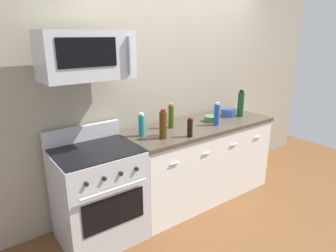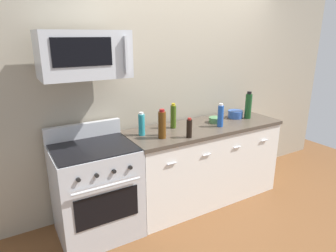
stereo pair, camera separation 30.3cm
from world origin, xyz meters
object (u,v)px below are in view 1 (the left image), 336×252
at_px(bowl_blue_mixing, 228,112).
at_px(bottle_wine_green, 241,104).
at_px(bottle_soy_sauce_dark, 190,128).
at_px(bowl_green_glaze, 211,118).
at_px(bottle_dish_soap, 142,125).
at_px(bottle_olive_oil, 171,116).
at_px(bottle_hot_sauce_red, 163,127).
at_px(range_oven, 99,194).
at_px(bottle_soda_blue, 217,114).
at_px(bottle_wine_amber, 163,125).
at_px(microwave, 86,55).

bearing_deg(bowl_blue_mixing, bottle_wine_green, -38.33).
bearing_deg(bottle_soy_sauce_dark, bowl_green_glaze, 25.73).
bearing_deg(bowl_green_glaze, bottle_dish_soap, 177.98).
xyz_separation_m(bottle_dish_soap, bottle_olive_oil, (0.41, 0.05, 0.02)).
bearing_deg(bottle_hot_sauce_red, range_oven, 176.21).
relative_size(bottle_hot_sauce_red, bowl_blue_mixing, 1.03).
xyz_separation_m(bottle_soy_sauce_dark, bowl_blue_mixing, (0.91, 0.31, -0.05)).
distance_m(bottle_soda_blue, bottle_hot_sauce_red, 0.71).
height_order(bottle_dish_soap, bottle_hot_sauce_red, bottle_dish_soap).
distance_m(bottle_soda_blue, bowl_blue_mixing, 0.45).
bearing_deg(bowl_green_glaze, bottle_olive_oil, 171.62).
height_order(bottle_wine_amber, bowl_green_glaze, bottle_wine_amber).
bearing_deg(bottle_soda_blue, bottle_soy_sauce_dark, -166.09).
height_order(bottle_soy_sauce_dark, bottle_wine_amber, bottle_wine_amber).
bearing_deg(bottle_olive_oil, microwave, -176.09).
height_order(microwave, bottle_hot_sauce_red, microwave).
height_order(microwave, bowl_blue_mixing, microwave).
xyz_separation_m(bottle_wine_amber, bottle_olive_oil, (0.27, 0.23, -0.01)).
bearing_deg(range_oven, bottle_soy_sauce_dark, -14.85).
height_order(bowl_green_glaze, bowl_blue_mixing, bowl_blue_mixing).
xyz_separation_m(range_oven, microwave, (0.00, 0.04, 1.28)).
bearing_deg(bottle_wine_amber, bottle_hot_sauce_red, 57.76).
bearing_deg(bottle_dish_soap, bottle_soy_sauce_dark, -38.92).
bearing_deg(bottle_wine_green, bottle_hot_sauce_red, -178.89).
bearing_deg(microwave, bottle_wine_green, -2.02).
relative_size(bottle_wine_amber, bottle_olive_oil, 1.07).
bearing_deg(microwave, bottle_hot_sauce_red, -7.33).
bearing_deg(range_oven, bottle_wine_green, -0.70).
distance_m(bottle_wine_green, bottle_olive_oil, 1.01).
height_order(microwave, bottle_wine_amber, microwave).
relative_size(bottle_olive_oil, bottle_hot_sauce_red, 1.50).
xyz_separation_m(bottle_dish_soap, bowl_blue_mixing, (1.29, 0.00, -0.07)).
distance_m(range_oven, bottle_dish_soap, 0.78).
bearing_deg(bottle_soy_sauce_dark, bottle_wine_green, 12.05).
bearing_deg(bottle_soy_sauce_dark, bottle_soda_blue, 13.91).
bearing_deg(bottle_dish_soap, bowl_blue_mixing, 0.21).
bearing_deg(bottle_wine_green, microwave, 177.98).
xyz_separation_m(bottle_wine_amber, bowl_green_glaze, (0.81, 0.15, -0.11)).
xyz_separation_m(range_oven, bottle_soy_sauce_dark, (0.92, -0.24, 0.55)).
height_order(range_oven, bowl_blue_mixing, range_oven).
bearing_deg(bottle_dish_soap, microwave, -178.00).
relative_size(bottle_soda_blue, bottle_soy_sauce_dark, 1.30).
xyz_separation_m(bottle_hot_sauce_red, bowl_green_glaze, (0.76, 0.08, -0.05)).
xyz_separation_m(bottle_soda_blue, bottle_olive_oil, (-0.48, 0.23, 0.01)).
bearing_deg(bottle_wine_amber, bottle_dish_soap, 126.55).
xyz_separation_m(microwave, bottle_wine_green, (1.94, -0.07, -0.67)).
xyz_separation_m(bottle_soy_sauce_dark, bottle_wine_green, (1.03, 0.22, 0.06)).
height_order(range_oven, bottle_olive_oil, bottle_olive_oil).
height_order(bottle_soy_sauce_dark, bottle_hot_sauce_red, bottle_soy_sauce_dark).
xyz_separation_m(microwave, bottle_dish_soap, (0.54, 0.02, -0.72)).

